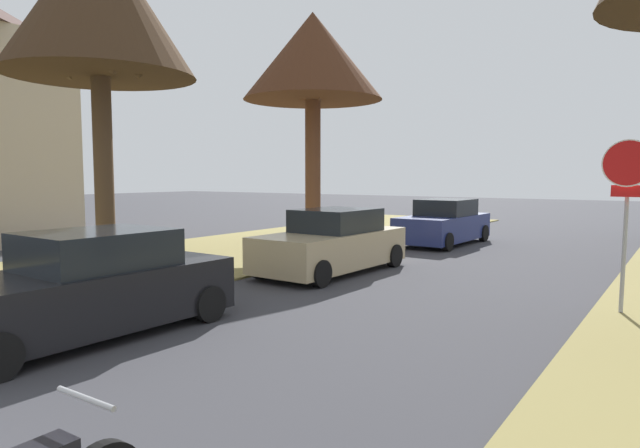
{
  "coord_description": "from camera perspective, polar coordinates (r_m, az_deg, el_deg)",
  "views": [
    {
      "loc": [
        5.0,
        0.46,
        2.4
      ],
      "look_at": [
        0.38,
        7.22,
        1.68
      ],
      "focal_mm": 30.75,
      "sensor_mm": 36.0,
      "label": 1
    }
  ],
  "objects": [
    {
      "name": "parked_sedan_black",
      "position": [
        8.96,
        -23.01,
        -6.16
      ],
      "size": [
        2.06,
        4.45,
        1.57
      ],
      "color": "black",
      "rests_on": "ground"
    },
    {
      "name": "stop_sign_far",
      "position": [
        10.66,
        29.3,
        3.28
      ],
      "size": [
        0.81,
        0.31,
        2.97
      ],
      "color": "#9EA0A5",
      "rests_on": "grass_verge_right"
    },
    {
      "name": "parked_sedan_navy",
      "position": [
        19.75,
        12.76,
        0.05
      ],
      "size": [
        2.06,
        4.45,
        1.57
      ],
      "color": "navy",
      "rests_on": "ground"
    },
    {
      "name": "street_tree_left_mid_b",
      "position": [
        18.87,
        -0.76,
        16.81
      ],
      "size": [
        4.61,
        4.61,
        7.71
      ],
      "color": "brown",
      "rests_on": "grass_verge_left"
    },
    {
      "name": "parked_sedan_tan",
      "position": [
        13.63,
        1.3,
        -2.03
      ],
      "size": [
        2.06,
        4.45,
        1.57
      ],
      "color": "tan",
      "rests_on": "ground"
    },
    {
      "name": "street_tree_left_mid_a",
      "position": [
        13.85,
        -22.12,
        20.63
      ],
      "size": [
        4.18,
        4.18,
        7.88
      ],
      "color": "#4C3825",
      "rests_on": "grass_verge_left"
    }
  ]
}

